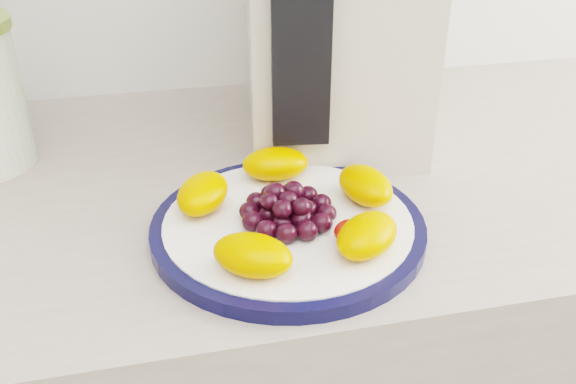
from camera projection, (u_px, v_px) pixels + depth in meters
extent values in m
cylinder|color=#0A0D33|center=(288.00, 228.00, 0.66)|extent=(0.28, 0.28, 0.01)
cylinder|color=white|center=(288.00, 227.00, 0.66)|extent=(0.25, 0.25, 0.02)
cube|color=black|center=(301.00, 21.00, 0.66)|extent=(0.07, 0.03, 0.27)
ellipsoid|color=#FF7E00|center=(365.00, 185.00, 0.68)|extent=(0.06, 0.08, 0.04)
ellipsoid|color=#FF7E00|center=(275.00, 164.00, 0.72)|extent=(0.08, 0.05, 0.04)
ellipsoid|color=#FF7E00|center=(203.00, 193.00, 0.66)|extent=(0.08, 0.09, 0.04)
ellipsoid|color=#FF7E00|center=(253.00, 255.00, 0.57)|extent=(0.09, 0.08, 0.04)
ellipsoid|color=#FF7E00|center=(367.00, 235.00, 0.60)|extent=(0.09, 0.09, 0.04)
ellipsoid|color=black|center=(288.00, 213.00, 0.65)|extent=(0.02, 0.02, 0.02)
ellipsoid|color=black|center=(307.00, 210.00, 0.65)|extent=(0.02, 0.02, 0.02)
ellipsoid|color=black|center=(294.00, 202.00, 0.66)|extent=(0.02, 0.02, 0.02)
ellipsoid|color=black|center=(275.00, 205.00, 0.66)|extent=(0.02, 0.02, 0.02)
ellipsoid|color=black|center=(268.00, 215.00, 0.64)|extent=(0.02, 0.02, 0.02)
ellipsoid|color=black|center=(282.00, 223.00, 0.63)|extent=(0.02, 0.02, 0.02)
ellipsoid|color=black|center=(302.00, 219.00, 0.63)|extent=(0.02, 0.02, 0.02)
ellipsoid|color=black|center=(322.00, 203.00, 0.66)|extent=(0.02, 0.02, 0.02)
ellipsoid|color=black|center=(308.00, 195.00, 0.68)|extent=(0.02, 0.02, 0.02)
ellipsoid|color=black|center=(289.00, 193.00, 0.68)|extent=(0.02, 0.02, 0.02)
ellipsoid|color=black|center=(271.00, 194.00, 0.68)|extent=(0.02, 0.02, 0.02)
ellipsoid|color=black|center=(256.00, 201.00, 0.67)|extent=(0.02, 0.02, 0.02)
ellipsoid|color=black|center=(249.00, 211.00, 0.65)|extent=(0.02, 0.02, 0.02)
ellipsoid|color=black|center=(253.00, 221.00, 0.63)|extent=(0.02, 0.02, 0.02)
ellipsoid|color=black|center=(266.00, 230.00, 0.62)|extent=(0.02, 0.02, 0.02)
ellipsoid|color=black|center=(286.00, 233.00, 0.61)|extent=(0.02, 0.02, 0.02)
ellipsoid|color=black|center=(307.00, 231.00, 0.62)|extent=(0.02, 0.02, 0.02)
ellipsoid|color=black|center=(322.00, 223.00, 0.63)|extent=(0.02, 0.02, 0.02)
ellipsoid|color=black|center=(327.00, 213.00, 0.65)|extent=(0.02, 0.02, 0.02)
ellipsoid|color=black|center=(288.00, 200.00, 0.64)|extent=(0.02, 0.02, 0.02)
ellipsoid|color=black|center=(294.00, 190.00, 0.66)|extent=(0.02, 0.02, 0.02)
ellipsoid|color=black|center=(275.00, 192.00, 0.65)|extent=(0.02, 0.02, 0.02)
ellipsoid|color=black|center=(269.00, 202.00, 0.64)|extent=(0.02, 0.02, 0.02)
ellipsoid|color=black|center=(282.00, 209.00, 0.62)|extent=(0.02, 0.02, 0.02)
ellipsoid|color=black|center=(301.00, 207.00, 0.63)|extent=(0.02, 0.02, 0.02)
ellipsoid|color=red|center=(349.00, 231.00, 0.61)|extent=(0.03, 0.03, 0.02)
ellipsoid|color=red|center=(375.00, 224.00, 0.62)|extent=(0.04, 0.03, 0.02)
ellipsoid|color=red|center=(370.00, 243.00, 0.60)|extent=(0.04, 0.04, 0.02)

